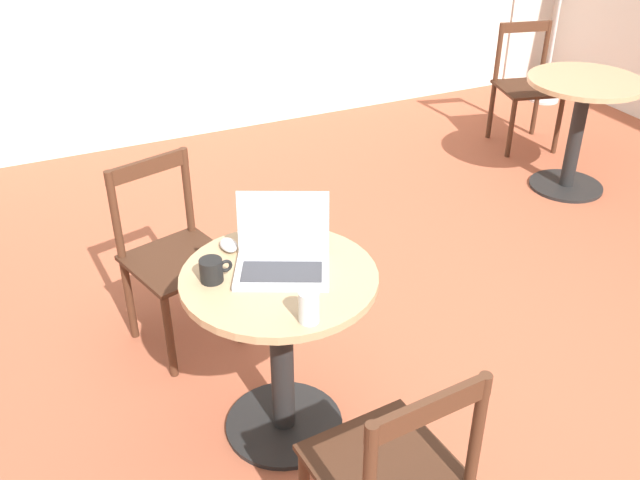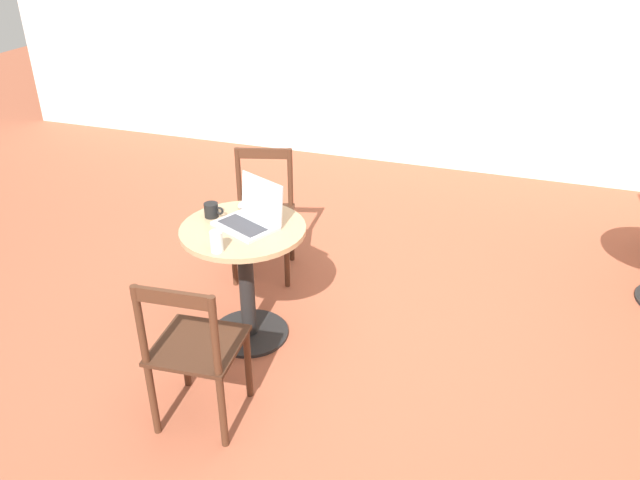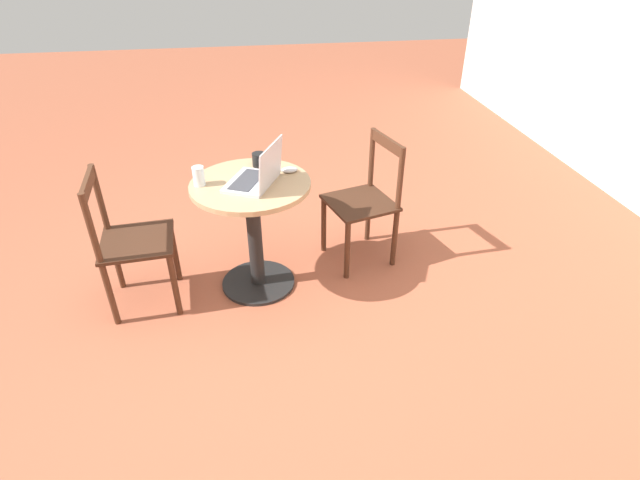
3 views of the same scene
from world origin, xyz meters
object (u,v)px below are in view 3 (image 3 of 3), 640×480
laptop (257,176)px  mug (259,160)px  chair_near_back (365,201)px  mouse (289,170)px  cafe_table_near (253,216)px  chair_near_front (129,242)px  drinking_glass (199,176)px

laptop → mug: 0.25m
chair_near_back → mouse: bearing=-78.1°
laptop → cafe_table_near: bearing=-127.9°
chair_near_front → mouse: bearing=99.7°
laptop → mouse: (-0.13, 0.20, -0.03)m
laptop → mouse: 0.24m
cafe_table_near → chair_near_front: size_ratio=0.85×
mouse → mug: (-0.12, -0.17, 0.03)m
mouse → drinking_glass: 0.53m
chair_near_front → mug: size_ratio=7.32×
cafe_table_near → chair_near_front: chair_near_front is taller
laptop → mug: laptop is taller
cafe_table_near → chair_near_back: (-0.21, 0.74, -0.08)m
chair_near_front → laptop: size_ratio=2.10×
drinking_glass → mug: bearing=120.9°
chair_near_front → cafe_table_near: bearing=94.8°
cafe_table_near → chair_near_back: size_ratio=0.85×
cafe_table_near → chair_near_front: bearing=-85.2°
cafe_table_near → drinking_glass: (-0.01, -0.28, 0.27)m
chair_near_front → laptop: bearing=92.1°
chair_near_back → mug: chair_near_back is taller
mug → chair_near_back: bearing=89.1°
chair_near_front → drinking_glass: bearing=99.4°
mouse → drinking_glass: (0.09, -0.52, 0.04)m
chair_near_front → chair_near_back: size_ratio=1.00×
chair_near_back → laptop: (0.24, -0.70, 0.35)m
cafe_table_near → mug: 0.35m
drinking_glass → chair_near_back: bearing=100.9°
mug → drinking_glass: (0.21, -0.35, 0.01)m
mouse → drinking_glass: drinking_glass is taller
drinking_glass → cafe_table_near: bearing=87.6°
mouse → cafe_table_near: bearing=-66.6°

